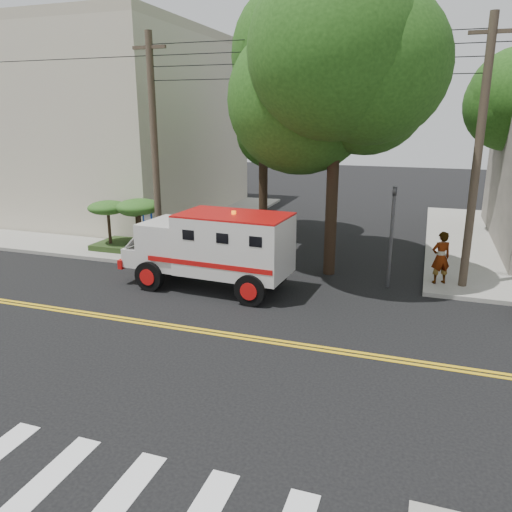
% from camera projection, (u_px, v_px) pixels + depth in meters
% --- Properties ---
extents(ground, '(100.00, 100.00, 0.00)m').
position_uv_depth(ground, '(231.00, 335.00, 13.93)').
color(ground, black).
rests_on(ground, ground).
extents(sidewalk_nw, '(17.00, 17.00, 0.15)m').
position_uv_depth(sidewalk_nw, '(107.00, 214.00, 30.42)').
color(sidewalk_nw, gray).
rests_on(sidewalk_nw, ground).
extents(building_left, '(16.00, 14.00, 10.00)m').
position_uv_depth(building_left, '(88.00, 128.00, 31.02)').
color(building_left, beige).
rests_on(building_left, sidewalk_nw).
extents(utility_pole_left, '(0.28, 0.28, 9.00)m').
position_uv_depth(utility_pole_left, '(155.00, 152.00, 19.91)').
color(utility_pole_left, '#382D23').
rests_on(utility_pole_left, ground).
extents(utility_pole_right, '(0.28, 0.28, 9.00)m').
position_uv_depth(utility_pole_right, '(477.00, 160.00, 16.37)').
color(utility_pole_right, '#382D23').
rests_on(utility_pole_right, ground).
extents(tree_main, '(6.08, 5.70, 9.85)m').
position_uv_depth(tree_main, '(348.00, 76.00, 17.00)').
color(tree_main, black).
rests_on(tree_main, ground).
extents(tree_left, '(4.48, 4.20, 7.70)m').
position_uv_depth(tree_left, '(268.00, 119.00, 23.92)').
color(tree_left, black).
rests_on(tree_left, ground).
extents(traffic_signal, '(0.15, 0.18, 3.60)m').
position_uv_depth(traffic_signal, '(392.00, 226.00, 17.23)').
color(traffic_signal, '#3F3F42').
rests_on(traffic_signal, ground).
extents(accessibility_sign, '(0.45, 0.10, 2.02)m').
position_uv_depth(accessibility_sign, '(149.00, 227.00, 21.11)').
color(accessibility_sign, '#3F3F42').
rests_on(accessibility_sign, ground).
extents(palm_planter, '(3.52, 2.63, 2.36)m').
position_uv_depth(palm_planter, '(129.00, 216.00, 21.83)').
color(palm_planter, '#1E3314').
rests_on(palm_planter, sidewalk_nw).
extents(armored_truck, '(6.12, 2.72, 2.73)m').
position_uv_depth(armored_truck, '(214.00, 246.00, 17.32)').
color(armored_truck, beige).
rests_on(armored_truck, ground).
extents(pedestrian_a, '(0.82, 0.71, 1.89)m').
position_uv_depth(pedestrian_a, '(441.00, 258.00, 17.56)').
color(pedestrian_a, gray).
rests_on(pedestrian_a, sidewalk_ne).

